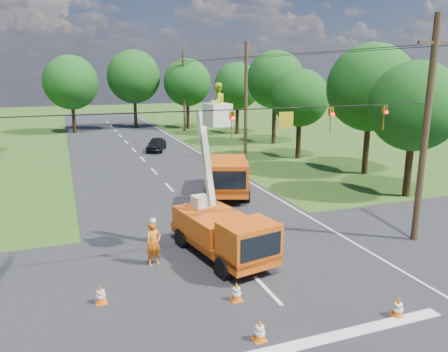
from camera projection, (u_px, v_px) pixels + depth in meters
name	position (u px, v px, depth m)	size (l,w,h in m)	color
ground	(154.00, 172.00, 33.79)	(140.00, 140.00, 0.00)	#315018
road_main	(154.00, 172.00, 33.79)	(12.00, 100.00, 0.06)	black
road_cross	(245.00, 268.00, 17.40)	(56.00, 10.00, 0.07)	black
stop_bar	(316.00, 342.00, 12.66)	(9.00, 0.45, 0.02)	silver
edge_line	(222.00, 167.00, 35.69)	(0.12, 90.00, 0.02)	silver
bucket_truck	(223.00, 223.00, 18.02)	(3.10, 5.92, 7.21)	#CB520E
second_truck	(227.00, 175.00, 27.47)	(4.45, 6.91, 2.43)	#CB520E
ground_worker	(154.00, 243.00, 17.47)	(0.68, 0.44, 1.86)	orange
distant_car	(156.00, 144.00, 42.38)	(1.55, 3.86, 1.31)	black
traffic_cone_0	(260.00, 330.00, 12.63)	(0.38, 0.38, 0.71)	orange
traffic_cone_1	(398.00, 307.00, 13.87)	(0.38, 0.38, 0.71)	orange
traffic_cone_2	(225.00, 211.00, 23.33)	(0.38, 0.38, 0.71)	orange
traffic_cone_3	(217.00, 193.00, 26.76)	(0.38, 0.38, 0.71)	orange
traffic_cone_4	(101.00, 294.00, 14.66)	(0.38, 0.38, 0.71)	orange
traffic_cone_7	(220.00, 172.00, 32.07)	(0.38, 0.38, 0.71)	orange
traffic_cone_8	(236.00, 292.00, 14.84)	(0.38, 0.38, 0.71)	orange
pole_right_near	(426.00, 131.00, 19.06)	(1.80, 0.30, 10.00)	#4C3823
pole_right_mid	(246.00, 101.00, 37.28)	(1.80, 0.30, 10.00)	#4C3823
pole_right_far	(184.00, 91.00, 55.50)	(1.80, 0.30, 10.00)	#4C3823
signal_span	(300.00, 119.00, 16.75)	(18.00, 0.29, 1.07)	black
tree_right_a	(415.00, 106.00, 26.11)	(5.40, 5.40, 8.28)	#382616
tree_right_b	(371.00, 88.00, 31.87)	(6.40, 6.40, 9.65)	#382616
tree_right_c	(300.00, 98.00, 37.91)	(5.00, 5.00, 7.83)	#382616
tree_right_d	(275.00, 80.00, 45.41)	(6.00, 6.00, 9.70)	#382616
tree_right_e	(237.00, 86.00, 52.57)	(5.60, 5.60, 8.63)	#382616
tree_far_a	(71.00, 83.00, 53.41)	(6.60, 6.60, 9.50)	#382616
tree_far_b	(134.00, 77.00, 57.79)	(7.00, 7.00, 10.32)	#382616
tree_far_c	(187.00, 83.00, 57.43)	(6.20, 6.20, 9.18)	#382616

